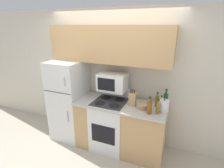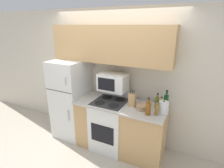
{
  "view_description": "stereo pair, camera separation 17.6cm",
  "coord_description": "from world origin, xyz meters",
  "px_view_note": "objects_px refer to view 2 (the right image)",
  "views": [
    {
      "loc": [
        1.24,
        -2.33,
        2.24
      ],
      "look_at": [
        0.16,
        0.28,
        1.29
      ],
      "focal_mm": 28.0,
      "sensor_mm": 36.0,
      "label": 1
    },
    {
      "loc": [
        1.4,
        -2.26,
        2.24
      ],
      "look_at": [
        0.16,
        0.28,
        1.29
      ],
      "focal_mm": 28.0,
      "sensor_mm": 36.0,
      "label": 2
    }
  ],
  "objects_px": {
    "bottle_vinegar": "(157,109)",
    "microwave": "(113,82)",
    "bottle_wine_green": "(166,101)",
    "kettle": "(164,107)",
    "stove": "(110,124)",
    "bottle_whiskey": "(148,108)",
    "bottle_olive_oil": "(157,102)",
    "knife_block": "(132,100)",
    "bottle_cooking_spray": "(161,104)",
    "bowl": "(142,107)",
    "refrigerator": "(71,99)"
  },
  "relations": [
    {
      "from": "knife_block",
      "to": "bottle_vinegar",
      "type": "xyz_separation_m",
      "value": [
        0.44,
        -0.12,
        -0.02
      ]
    },
    {
      "from": "bottle_wine_green",
      "to": "bowl",
      "type": "bearing_deg",
      "value": -141.45
    },
    {
      "from": "refrigerator",
      "to": "bottle_wine_green",
      "type": "distance_m",
      "value": 1.87
    },
    {
      "from": "knife_block",
      "to": "kettle",
      "type": "xyz_separation_m",
      "value": [
        0.52,
        -0.01,
        -0.02
      ]
    },
    {
      "from": "bottle_wine_green",
      "to": "kettle",
      "type": "xyz_separation_m",
      "value": [
        0.0,
        -0.23,
        -0.02
      ]
    },
    {
      "from": "bottle_vinegar",
      "to": "bottle_whiskey",
      "type": "height_order",
      "value": "bottle_whiskey"
    },
    {
      "from": "bottle_cooking_spray",
      "to": "bottle_olive_oil",
      "type": "bearing_deg",
      "value": 160.79
    },
    {
      "from": "bowl",
      "to": "bottle_whiskey",
      "type": "bearing_deg",
      "value": -41.59
    },
    {
      "from": "bottle_cooking_spray",
      "to": "kettle",
      "type": "bearing_deg",
      "value": -62.6
    },
    {
      "from": "knife_block",
      "to": "bottle_whiskey",
      "type": "height_order",
      "value": "knife_block"
    },
    {
      "from": "bottle_olive_oil",
      "to": "bowl",
      "type": "bearing_deg",
      "value": -139.72
    },
    {
      "from": "knife_block",
      "to": "bowl",
      "type": "distance_m",
      "value": 0.2
    },
    {
      "from": "bottle_vinegar",
      "to": "bottle_wine_green",
      "type": "relative_size",
      "value": 0.8
    },
    {
      "from": "bottle_olive_oil",
      "to": "stove",
      "type": "bearing_deg",
      "value": -171.12
    },
    {
      "from": "refrigerator",
      "to": "bottle_wine_green",
      "type": "xyz_separation_m",
      "value": [
        1.85,
        0.18,
        0.25
      ]
    },
    {
      "from": "bottle_vinegar",
      "to": "bottle_cooking_spray",
      "type": "bearing_deg",
      "value": 84.24
    },
    {
      "from": "stove",
      "to": "bottle_olive_oil",
      "type": "xyz_separation_m",
      "value": [
        0.8,
        0.12,
        0.55
      ]
    },
    {
      "from": "knife_block",
      "to": "bottle_olive_oil",
      "type": "bearing_deg",
      "value": 18.13
    },
    {
      "from": "bottle_vinegar",
      "to": "bowl",
      "type": "bearing_deg",
      "value": 164.79
    },
    {
      "from": "knife_block",
      "to": "bottle_cooking_spray",
      "type": "xyz_separation_m",
      "value": [
        0.46,
        0.1,
        -0.03
      ]
    },
    {
      "from": "bottle_cooking_spray",
      "to": "bottle_olive_oil",
      "type": "relative_size",
      "value": 0.85
    },
    {
      "from": "bottle_olive_oil",
      "to": "bottle_vinegar",
      "type": "bearing_deg",
      "value": -78.11
    },
    {
      "from": "microwave",
      "to": "bottle_wine_green",
      "type": "bearing_deg",
      "value": 5.05
    },
    {
      "from": "stove",
      "to": "knife_block",
      "type": "distance_m",
      "value": 0.7
    },
    {
      "from": "stove",
      "to": "bottle_whiskey",
      "type": "xyz_separation_m",
      "value": [
        0.73,
        -0.17,
        0.56
      ]
    },
    {
      "from": "bottle_cooking_spray",
      "to": "bottle_whiskey",
      "type": "relative_size",
      "value": 0.79
    },
    {
      "from": "kettle",
      "to": "refrigerator",
      "type": "bearing_deg",
      "value": 178.26
    },
    {
      "from": "bowl",
      "to": "kettle",
      "type": "relative_size",
      "value": 0.84
    },
    {
      "from": "bottle_olive_oil",
      "to": "kettle",
      "type": "relative_size",
      "value": 1.2
    },
    {
      "from": "refrigerator",
      "to": "kettle",
      "type": "distance_m",
      "value": 1.86
    },
    {
      "from": "stove",
      "to": "kettle",
      "type": "bearing_deg",
      "value": -0.98
    },
    {
      "from": "microwave",
      "to": "bottle_vinegar",
      "type": "distance_m",
      "value": 0.93
    },
    {
      "from": "kettle",
      "to": "bottle_cooking_spray",
      "type": "bearing_deg",
      "value": 117.4
    },
    {
      "from": "bottle_cooking_spray",
      "to": "bowl",
      "type": "bearing_deg",
      "value": -151.96
    },
    {
      "from": "microwave",
      "to": "bottle_wine_green",
      "type": "distance_m",
      "value": 0.97
    },
    {
      "from": "bowl",
      "to": "bottle_vinegar",
      "type": "relative_size",
      "value": 0.75
    },
    {
      "from": "bottle_vinegar",
      "to": "knife_block",
      "type": "bearing_deg",
      "value": 165.12
    },
    {
      "from": "microwave",
      "to": "bottle_vinegar",
      "type": "bearing_deg",
      "value": -16.36
    },
    {
      "from": "bottle_vinegar",
      "to": "kettle",
      "type": "bearing_deg",
      "value": 51.64
    },
    {
      "from": "bottle_whiskey",
      "to": "bottle_cooking_spray",
      "type": "bearing_deg",
      "value": 62.15
    },
    {
      "from": "bowl",
      "to": "bottle_wine_green",
      "type": "bearing_deg",
      "value": 38.55
    },
    {
      "from": "bottle_cooking_spray",
      "to": "bottle_whiskey",
      "type": "bearing_deg",
      "value": -117.85
    },
    {
      "from": "bottle_vinegar",
      "to": "microwave",
      "type": "bearing_deg",
      "value": 163.64
    },
    {
      "from": "bottle_whiskey",
      "to": "kettle",
      "type": "xyz_separation_m",
      "value": [
        0.2,
        0.15,
        -0.01
      ]
    },
    {
      "from": "stove",
      "to": "microwave",
      "type": "xyz_separation_m",
      "value": [
        -0.01,
        0.13,
        0.78
      ]
    },
    {
      "from": "bottle_wine_green",
      "to": "kettle",
      "type": "bearing_deg",
      "value": -88.83
    },
    {
      "from": "bowl",
      "to": "microwave",
      "type": "bearing_deg",
      "value": 163.16
    },
    {
      "from": "knife_block",
      "to": "bowl",
      "type": "xyz_separation_m",
      "value": [
        0.18,
        -0.05,
        -0.08
      ]
    },
    {
      "from": "bottle_whiskey",
      "to": "bottle_olive_oil",
      "type": "xyz_separation_m",
      "value": [
        0.07,
        0.3,
        -0.01
      ]
    },
    {
      "from": "knife_block",
      "to": "bottle_whiskey",
      "type": "distance_m",
      "value": 0.36
    }
  ]
}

